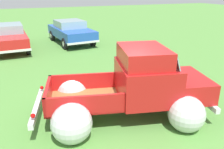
% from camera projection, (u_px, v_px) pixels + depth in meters
% --- Properties ---
extents(ground_plane, '(80.00, 80.00, 0.00)m').
position_uv_depth(ground_plane, '(122.00, 115.00, 6.46)').
color(ground_plane, '#548C3D').
extents(vintage_pickup_truck, '(4.94, 3.59, 1.96)m').
position_uv_depth(vintage_pickup_truck, '(136.00, 89.00, 6.25)').
color(vintage_pickup_truck, black).
rests_on(vintage_pickup_truck, ground).
extents(show_car_0, '(1.94, 4.70, 1.43)m').
position_uv_depth(show_car_0, '(9.00, 36.00, 13.10)').
color(show_car_0, black).
rests_on(show_car_0, ground).
extents(show_car_1, '(2.34, 4.48, 1.43)m').
position_uv_depth(show_car_1, '(71.00, 31.00, 14.70)').
color(show_car_1, black).
rests_on(show_car_1, ground).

